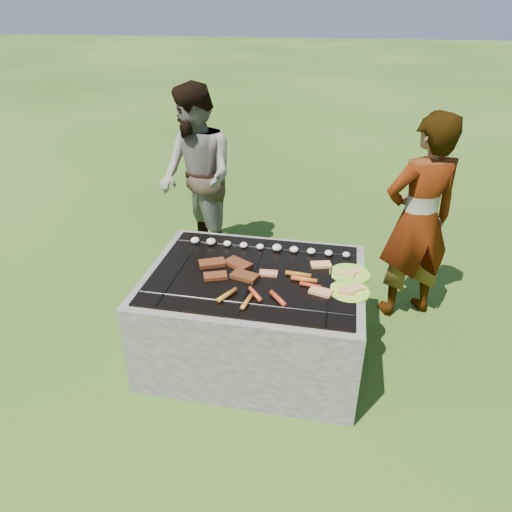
# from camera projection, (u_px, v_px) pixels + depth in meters

# --- Properties ---
(lawn) EXTENTS (60.00, 60.00, 0.00)m
(lawn) POSITION_uv_depth(u_px,v_px,m) (255.00, 351.00, 3.03)
(lawn) COLOR #204511
(lawn) RESTS_ON ground
(fire_pit) EXTENTS (1.30, 1.00, 0.62)m
(fire_pit) POSITION_uv_depth(u_px,v_px,m) (254.00, 317.00, 2.89)
(fire_pit) COLOR gray
(fire_pit) RESTS_ON ground
(mushrooms) EXTENTS (1.05, 0.06, 0.04)m
(mushrooms) POSITION_uv_depth(u_px,v_px,m) (262.00, 247.00, 2.98)
(mushrooms) COLOR white
(mushrooms) RESTS_ON fire_pit
(pork_slabs) EXTENTS (0.41, 0.30, 0.02)m
(pork_slabs) POSITION_uv_depth(u_px,v_px,m) (229.00, 269.00, 2.75)
(pork_slabs) COLOR #99421B
(pork_slabs) RESTS_ON fire_pit
(sausages) EXTENTS (0.55, 0.42, 0.03)m
(sausages) POSITION_uv_depth(u_px,v_px,m) (275.00, 289.00, 2.55)
(sausages) COLOR #BA661E
(sausages) RESTS_ON fire_pit
(bread_on_grate) EXTENTS (0.45, 0.40, 0.02)m
(bread_on_grate) POSITION_uv_depth(u_px,v_px,m) (308.00, 277.00, 2.67)
(bread_on_grate) COLOR tan
(bread_on_grate) RESTS_ON fire_pit
(plate_far) EXTENTS (0.25, 0.25, 0.03)m
(plate_far) POSITION_uv_depth(u_px,v_px,m) (349.00, 274.00, 2.72)
(plate_far) COLOR #DEF139
(plate_far) RESTS_ON fire_pit
(plate_near) EXTENTS (0.25, 0.25, 0.03)m
(plate_near) POSITION_uv_depth(u_px,v_px,m) (349.00, 291.00, 2.56)
(plate_near) COLOR #DAFF3C
(plate_near) RESTS_ON fire_pit
(cook) EXTENTS (0.63, 0.54, 1.47)m
(cook) POSITION_uv_depth(u_px,v_px,m) (418.00, 221.00, 3.08)
(cook) COLOR #A89A8C
(cook) RESTS_ON ground
(bystander) EXTENTS (0.92, 0.92, 1.50)m
(bystander) POSITION_uv_depth(u_px,v_px,m) (197.00, 177.00, 3.80)
(bystander) COLOR gray
(bystander) RESTS_ON ground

